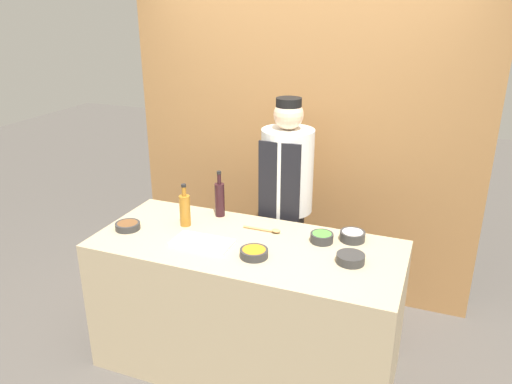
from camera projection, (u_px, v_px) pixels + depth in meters
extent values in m
plane|color=#4C4742|center=(247.00, 362.00, 3.39)|extent=(14.00, 14.00, 0.00)
cube|color=olive|center=(302.00, 148.00, 3.97)|extent=(2.77, 0.18, 2.40)
cube|color=tan|center=(247.00, 306.00, 3.23)|extent=(1.91, 0.82, 0.90)
cylinder|color=#2D2D2D|center=(128.00, 226.00, 3.25)|extent=(0.16, 0.16, 0.04)
cylinder|color=brown|center=(128.00, 224.00, 3.24)|extent=(0.13, 0.13, 0.01)
cylinder|color=#2D2D2D|center=(322.00, 238.00, 3.08)|extent=(0.14, 0.14, 0.06)
cylinder|color=green|center=(322.00, 235.00, 3.07)|extent=(0.12, 0.12, 0.02)
cylinder|color=#2D2D2D|center=(352.00, 236.00, 3.10)|extent=(0.16, 0.16, 0.06)
cylinder|color=silver|center=(353.00, 233.00, 3.09)|extent=(0.13, 0.13, 0.02)
cylinder|color=#2D2D2D|center=(254.00, 253.00, 2.90)|extent=(0.17, 0.17, 0.05)
cylinder|color=orange|center=(254.00, 250.00, 2.89)|extent=(0.14, 0.14, 0.01)
cylinder|color=#2D2D2D|center=(351.00, 259.00, 2.83)|extent=(0.16, 0.16, 0.05)
cylinder|color=#703384|center=(351.00, 256.00, 2.83)|extent=(0.13, 0.13, 0.02)
cube|color=white|center=(202.00, 242.00, 3.06)|extent=(0.37, 0.19, 0.02)
cylinder|color=#9E661E|center=(185.00, 211.00, 3.28)|extent=(0.07, 0.07, 0.21)
cylinder|color=#9E661E|center=(184.00, 191.00, 3.23)|extent=(0.03, 0.03, 0.06)
cylinder|color=black|center=(184.00, 185.00, 3.21)|extent=(0.03, 0.03, 0.02)
cylinder|color=black|center=(220.00, 200.00, 3.42)|extent=(0.07, 0.07, 0.23)
cylinder|color=black|center=(219.00, 179.00, 3.36)|extent=(0.03, 0.03, 0.07)
cylinder|color=black|center=(219.00, 172.00, 3.35)|extent=(0.03, 0.03, 0.02)
cylinder|color=#B2844C|center=(259.00, 229.00, 3.24)|extent=(0.20, 0.02, 0.02)
ellipsoid|color=#B2844C|center=(276.00, 231.00, 3.20)|extent=(0.06, 0.04, 0.02)
cylinder|color=#28282D|center=(285.00, 262.00, 3.80)|extent=(0.27, 0.27, 0.87)
cylinder|color=silver|center=(287.00, 171.00, 3.53)|extent=(0.37, 0.37, 0.60)
cube|color=black|center=(279.00, 182.00, 3.39)|extent=(0.30, 0.02, 0.55)
sphere|color=beige|center=(289.00, 115.00, 3.39)|extent=(0.21, 0.21, 0.21)
cylinder|color=black|center=(289.00, 103.00, 3.36)|extent=(0.18, 0.18, 0.07)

